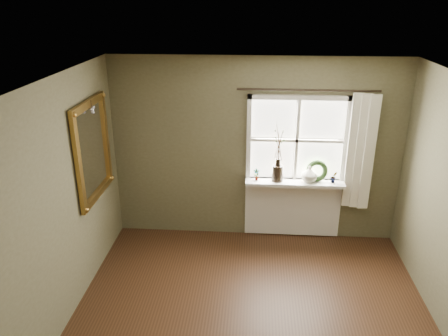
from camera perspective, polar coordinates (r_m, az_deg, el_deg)
ceiling at (r=3.54m, az=4.54°, el=9.75°), size 4.50×4.50×0.00m
wall_back at (r=6.11m, az=4.17°, el=2.36°), size 4.00×0.10×2.60m
wall_left at (r=4.50m, az=-23.32°, el=-7.02°), size 0.10×4.50×2.60m
window_frame at (r=6.01m, az=9.47°, el=3.59°), size 1.36×0.06×1.24m
window_sill at (r=6.12m, az=9.22°, el=-1.89°), size 1.36×0.26×0.04m
window_apron at (r=6.41m, az=8.90°, el=-5.09°), size 1.36×0.04×0.88m
dark_jug at (r=6.05m, az=7.00°, el=-0.67°), size 0.16×0.16×0.23m
cream_vase at (r=6.09m, az=11.08°, el=-0.77°), size 0.29×0.29×0.23m
wreath at (r=6.14m, az=12.01°, el=-0.65°), size 0.31×0.16×0.31m
potted_plant_left at (r=6.05m, az=4.26°, el=-0.86°), size 0.10×0.07×0.17m
potted_plant_right at (r=6.15m, az=14.15°, el=-1.13°), size 0.10×0.09×0.16m
curtain at (r=6.10m, az=17.36°, el=1.98°), size 0.36×0.12×1.59m
curtain_rod at (r=5.79m, az=10.95°, el=9.96°), size 1.84×0.03×0.03m
gilt_mirror at (r=5.49m, az=-16.76°, el=2.28°), size 0.10×1.03×1.23m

